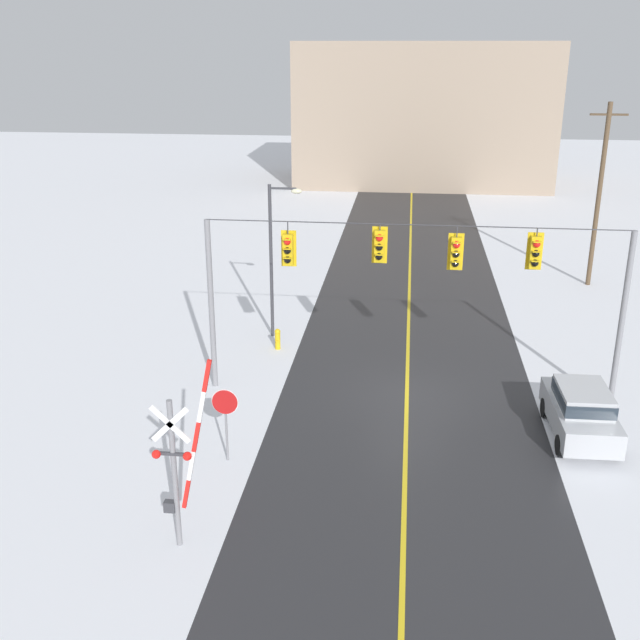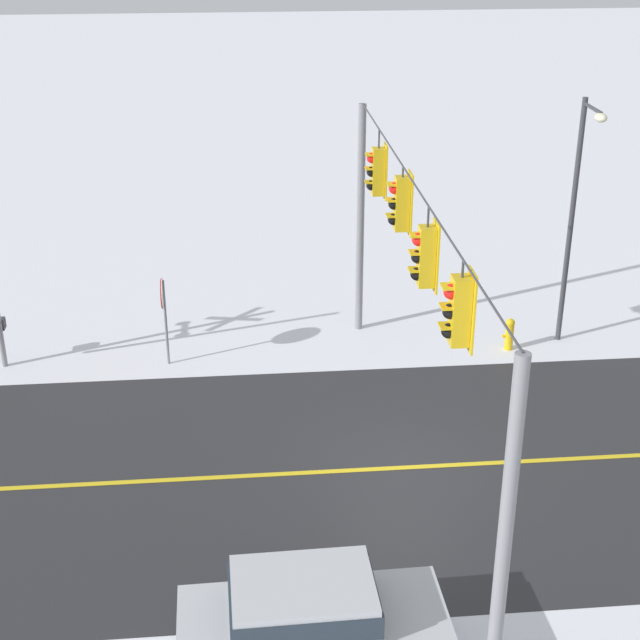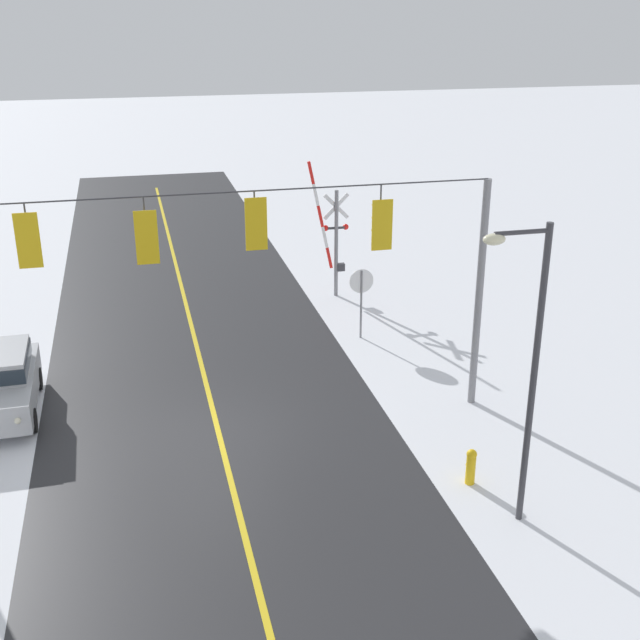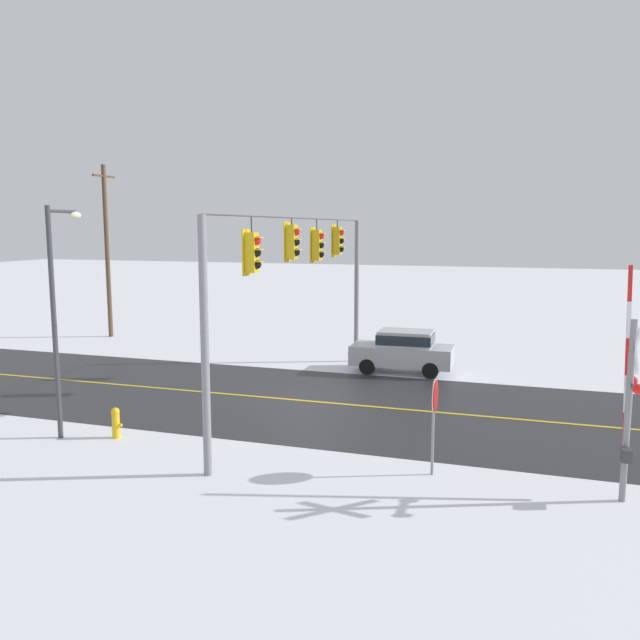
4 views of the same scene
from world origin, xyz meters
name	(u,v)px [view 2 (image 2 of 4)]	position (x,y,z in m)	size (l,w,h in m)	color
ground_plane	(402,468)	(0.00, 0.00, 0.00)	(160.00, 160.00, 0.00)	white
signal_span	(409,273)	(0.00, -0.01, 4.42)	(14.20, 0.47, 6.22)	gray
stop_sign	(163,302)	(-5.32, -5.15, 1.71)	(0.80, 0.09, 2.35)	gray
parked_car_silver	(309,622)	(5.45, -2.40, 0.95)	(1.89, 4.23, 1.74)	#B7BABF
streetlamp_near	(577,202)	(-5.59, 5.28, 3.92)	(1.39, 0.28, 6.50)	#38383D
fire_hydrant	(509,333)	(-5.32, 3.77, 0.47)	(0.24, 0.31, 0.88)	gold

